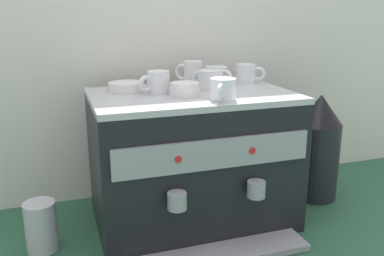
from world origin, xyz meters
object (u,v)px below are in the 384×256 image
espresso_machine (192,159)px  milk_pitcher (41,226)px  ceramic_bowl_1 (185,90)px  ceramic_cup_0 (209,80)px  ceramic_cup_2 (247,74)px  coffee_grinder (317,147)px  ceramic_cup_5 (157,82)px  ceramic_bowl_0 (126,87)px  ceramic_cup_1 (217,75)px  ceramic_cup_4 (223,89)px  ceramic_cup_3 (192,73)px

espresso_machine → milk_pitcher: espresso_machine is taller
ceramic_bowl_1 → ceramic_cup_0: bearing=35.6°
ceramic_bowl_1 → espresso_machine: bearing=43.7°
ceramic_cup_0 → ceramic_cup_2: ceramic_cup_2 is taller
coffee_grinder → ceramic_bowl_1: bearing=-173.7°
ceramic_cup_2 → espresso_machine: bearing=-154.2°
ceramic_cup_0 → ceramic_cup_5: (-0.19, -0.01, 0.00)m
ceramic_bowl_0 → milk_pitcher: 0.51m
ceramic_cup_0 → ceramic_cup_1: (0.06, 0.08, -0.00)m
coffee_grinder → milk_pitcher: coffee_grinder is taller
ceramic_cup_0 → ceramic_bowl_1: ceramic_cup_0 is taller
espresso_machine → ceramic_cup_1: bearing=43.3°
ceramic_cup_5 → ceramic_cup_4: bearing=-44.6°
ceramic_cup_0 → milk_pitcher: size_ratio=0.71×
ceramic_bowl_1 → ceramic_cup_1: bearing=43.4°
espresso_machine → milk_pitcher: (-0.50, -0.04, -0.15)m
ceramic_cup_5 → ceramic_bowl_0: (-0.09, 0.07, -0.02)m
ceramic_cup_3 → milk_pitcher: (-0.55, -0.19, -0.42)m
ceramic_cup_3 → milk_pitcher: ceramic_cup_3 is taller
ceramic_cup_1 → ceramic_bowl_0: (-0.34, -0.03, -0.02)m
milk_pitcher → ceramic_cup_1: bearing=14.4°
ceramic_cup_2 → ceramic_bowl_1: 0.33m
ceramic_bowl_1 → coffee_grinder: bearing=6.3°
milk_pitcher → ceramic_cup_5: bearing=9.6°
ceramic_cup_1 → espresso_machine: bearing=-136.7°
ceramic_cup_4 → ceramic_bowl_0: size_ratio=0.93×
ceramic_cup_4 → espresso_machine: bearing=112.1°
ceramic_cup_3 → ceramic_cup_5: bearing=-142.6°
ceramic_bowl_0 → milk_pitcher: ceramic_bowl_0 is taller
ceramic_cup_4 → ceramic_bowl_1: bearing=134.4°
ceramic_cup_1 → ceramic_cup_3: bearing=164.9°
ceramic_cup_5 → ceramic_bowl_1: 0.10m
ceramic_cup_1 → milk_pitcher: ceramic_cup_1 is taller
ceramic_cup_2 → ceramic_cup_3: size_ratio=1.08×
espresso_machine → ceramic_cup_3: 0.32m
ceramic_cup_4 → ceramic_bowl_1: size_ratio=1.19×
ceramic_cup_1 → milk_pitcher: bearing=-165.6°
ceramic_cup_4 → milk_pitcher: ceramic_cup_4 is taller
ceramic_cup_1 → ceramic_cup_4: size_ratio=1.03×
ceramic_cup_0 → coffee_grinder: size_ratio=0.27×
ceramic_bowl_0 → ceramic_bowl_1: (0.16, -0.13, 0.01)m
ceramic_cup_3 → ceramic_bowl_1: bearing=-114.8°
milk_pitcher → ceramic_cup_2: bearing=11.8°
espresso_machine → ceramic_cup_5: bearing=164.3°
ceramic_cup_2 → ceramic_cup_0: bearing=-156.5°
ceramic_cup_5 → ceramic_bowl_1: (0.07, -0.07, -0.02)m
ceramic_cup_5 → ceramic_cup_1: bearing=21.6°
ceramic_cup_5 → ceramic_bowl_0: size_ratio=0.93×
ceramic_cup_1 → ceramic_cup_4: bearing=-108.1°
milk_pitcher → ceramic_bowl_0: bearing=23.7°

